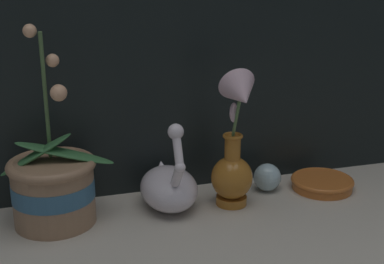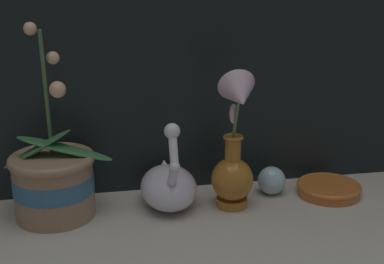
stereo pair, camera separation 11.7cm
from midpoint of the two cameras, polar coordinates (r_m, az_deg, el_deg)
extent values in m
plane|color=#BCB2A3|center=(1.15, 4.82, -9.95)|extent=(2.80, 2.80, 0.00)
cylinder|color=#9E7556|center=(1.18, -11.79, -5.71)|extent=(0.17, 0.17, 0.14)
cylinder|color=#386689|center=(1.18, -11.81, -5.39)|extent=(0.17, 0.17, 0.04)
torus|color=#9E7556|center=(1.16, -11.98, -2.91)|extent=(0.18, 0.18, 0.02)
cylinder|color=#4C6B3D|center=(1.12, -12.45, 3.93)|extent=(0.01, 0.05, 0.27)
ellipsoid|color=#38703D|center=(1.15, -10.57, -1.81)|extent=(0.20, 0.07, 0.07)
ellipsoid|color=#38703D|center=(1.16, -13.51, -1.83)|extent=(0.16, 0.07, 0.10)
sphere|color=#E5A87F|center=(1.08, -13.93, 10.63)|extent=(0.03, 0.03, 0.03)
sphere|color=#E5A87F|center=(1.10, -11.69, 7.73)|extent=(0.03, 0.03, 0.03)
sphere|color=#E5A87F|center=(1.09, -11.20, 4.43)|extent=(0.03, 0.03, 0.03)
ellipsoid|color=white|center=(1.21, 0.26, -5.99)|extent=(0.13, 0.17, 0.09)
cone|color=white|center=(1.26, -0.28, -4.25)|extent=(0.06, 0.08, 0.08)
cylinder|color=white|center=(1.12, 0.96, -4.83)|extent=(0.02, 0.07, 0.08)
sphere|color=white|center=(1.09, 1.23, -3.80)|extent=(0.02, 0.02, 0.02)
cylinder|color=white|center=(1.09, 1.07, -1.87)|extent=(0.02, 0.05, 0.07)
sphere|color=white|center=(1.09, 0.91, 0.04)|extent=(0.03, 0.03, 0.03)
cylinder|color=#B26B23|center=(1.24, 6.98, -7.43)|extent=(0.07, 0.07, 0.02)
ellipsoid|color=#B26B23|center=(1.21, 7.08, -5.10)|extent=(0.09, 0.09, 0.10)
cylinder|color=#B26B23|center=(1.19, 7.22, -1.88)|extent=(0.04, 0.04, 0.06)
torus|color=#B26B23|center=(1.18, 7.27, -0.62)|extent=(0.05, 0.05, 0.01)
cylinder|color=#567A47|center=(1.15, 7.60, 1.19)|extent=(0.01, 0.04, 0.09)
cone|color=beige|center=(1.11, 8.15, 3.94)|extent=(0.08, 0.09, 0.10)
ellipsoid|color=beige|center=(1.15, 7.35, 1.91)|extent=(0.02, 0.02, 0.04)
sphere|color=silver|center=(1.30, 11.05, -5.14)|extent=(0.07, 0.07, 0.07)
cylinder|color=#C66628|center=(1.34, 16.84, -5.90)|extent=(0.15, 0.15, 0.03)
torus|color=#C66628|center=(1.34, 16.87, -5.59)|extent=(0.15, 0.15, 0.01)
camera|label=1|loc=(0.06, -87.14, 0.93)|focal=50.00mm
camera|label=2|loc=(0.06, 92.86, -0.93)|focal=50.00mm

